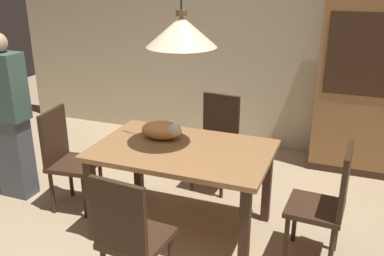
# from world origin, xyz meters

# --- Properties ---
(back_wall) EXTENTS (6.40, 0.10, 2.90)m
(back_wall) POSITION_xyz_m (0.00, 2.65, 1.45)
(back_wall) COLOR beige
(back_wall) RESTS_ON ground
(dining_table) EXTENTS (1.40, 0.90, 0.75)m
(dining_table) POSITION_xyz_m (-0.01, 0.53, 0.65)
(dining_table) COLOR olive
(dining_table) RESTS_ON ground
(chair_near_front) EXTENTS (0.43, 0.43, 0.93)m
(chair_near_front) POSITION_xyz_m (-0.01, -0.35, 0.51)
(chair_near_front) COLOR #382316
(chair_near_front) RESTS_ON ground
(chair_right_side) EXTENTS (0.42, 0.42, 0.93)m
(chair_right_side) POSITION_xyz_m (1.12, 0.53, 0.51)
(chair_right_side) COLOR #382316
(chair_right_side) RESTS_ON ground
(chair_left_side) EXTENTS (0.44, 0.44, 0.93)m
(chair_left_side) POSITION_xyz_m (-1.13, 0.52, 0.51)
(chair_left_side) COLOR #382316
(chair_left_side) RESTS_ON ground
(chair_far_back) EXTENTS (0.44, 0.44, 0.93)m
(chair_far_back) POSITION_xyz_m (0.00, 1.41, 0.51)
(chair_far_back) COLOR #382316
(chair_far_back) RESTS_ON ground
(cat_sleeping) EXTENTS (0.39, 0.26, 0.16)m
(cat_sleeping) POSITION_xyz_m (-0.23, 0.66, 0.83)
(cat_sleeping) COLOR #E59951
(cat_sleeping) RESTS_ON dining_table
(pendant_lamp) EXTENTS (0.52, 0.52, 1.30)m
(pendant_lamp) POSITION_xyz_m (-0.01, 0.53, 1.66)
(pendant_lamp) COLOR beige
(hutch_bookcase) EXTENTS (1.12, 0.45, 1.85)m
(hutch_bookcase) POSITION_xyz_m (1.40, 2.32, 0.89)
(hutch_bookcase) COLOR olive
(hutch_bookcase) RESTS_ON ground
(person_standing) EXTENTS (0.36, 0.22, 1.57)m
(person_standing) POSITION_xyz_m (-1.73, 0.53, 0.79)
(person_standing) COLOR #4C515B
(person_standing) RESTS_ON ground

